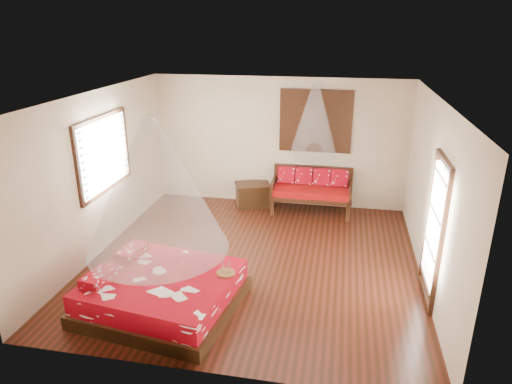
# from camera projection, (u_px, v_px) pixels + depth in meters

# --- Properties ---
(room) EXTENTS (5.54, 5.54, 2.84)m
(room) POSITION_uv_depth(u_px,v_px,m) (254.00, 184.00, 7.38)
(room) COLOR black
(room) RESTS_ON ground
(bed) EXTENTS (2.27, 2.11, 0.64)m
(bed) POSITION_uv_depth(u_px,v_px,m) (162.00, 292.00, 6.50)
(bed) COLOR black
(bed) RESTS_ON floor
(daybed) EXTENTS (1.70, 0.76, 0.94)m
(daybed) POSITION_uv_depth(u_px,v_px,m) (312.00, 188.00, 9.74)
(daybed) COLOR black
(daybed) RESTS_ON floor
(storage_chest) EXTENTS (0.89, 0.77, 0.51)m
(storage_chest) POSITION_uv_depth(u_px,v_px,m) (253.00, 194.00, 10.13)
(storage_chest) COLOR black
(storage_chest) RESTS_ON floor
(shutter_panel) EXTENTS (1.52, 0.06, 1.32)m
(shutter_panel) POSITION_uv_depth(u_px,v_px,m) (316.00, 121.00, 9.57)
(shutter_panel) COLOR black
(shutter_panel) RESTS_ON wall_back
(window_left) EXTENTS (0.10, 1.74, 1.34)m
(window_left) POSITION_uv_depth(u_px,v_px,m) (104.00, 154.00, 7.94)
(window_left) COLOR black
(window_left) RESTS_ON wall_left
(glazed_door) EXTENTS (0.08, 1.02, 2.16)m
(glazed_door) POSITION_uv_depth(u_px,v_px,m) (434.00, 232.00, 6.47)
(glazed_door) COLOR black
(glazed_door) RESTS_ON floor
(wine_tray) EXTENTS (0.27, 0.27, 0.21)m
(wine_tray) POSITION_uv_depth(u_px,v_px,m) (226.00, 270.00, 6.46)
(wine_tray) COLOR brown
(wine_tray) RESTS_ON bed
(mosquito_net_main) EXTENTS (1.91, 1.91, 1.80)m
(mosquito_net_main) POSITION_uv_depth(u_px,v_px,m) (154.00, 186.00, 5.94)
(mosquito_net_main) COLOR white
(mosquito_net_main) RESTS_ON ceiling
(mosquito_net_daybed) EXTENTS (1.00, 1.00, 1.50)m
(mosquito_net_daybed) POSITION_uv_depth(u_px,v_px,m) (314.00, 121.00, 9.10)
(mosquito_net_daybed) COLOR white
(mosquito_net_daybed) RESTS_ON ceiling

